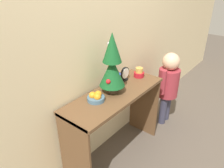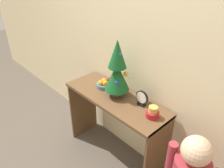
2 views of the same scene
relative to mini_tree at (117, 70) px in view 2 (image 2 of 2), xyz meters
The scene contains 7 objects.
ground_plane 1.08m from the mini_tree, 87.92° to the right, with size 12.00×12.00×0.00m, color brown.
back_wall 0.29m from the mini_tree, 87.70° to the left, with size 7.00×0.05×2.50m, color beige.
console_table 0.46m from the mini_tree, 76.02° to the right, with size 1.11×0.40×0.78m.
mini_tree is the anchor object (origin of this frame).
fruit_bowl 0.32m from the mini_tree, behind, with size 0.15×0.15×0.08m.
singing_bowl 0.50m from the mini_tree, ahead, with size 0.11×0.11×0.10m.
desk_clock 0.34m from the mini_tree, 10.34° to the left, with size 0.13×0.04×0.15m.
Camera 2 is at (1.26, -1.02, 1.93)m, focal length 35.00 mm.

